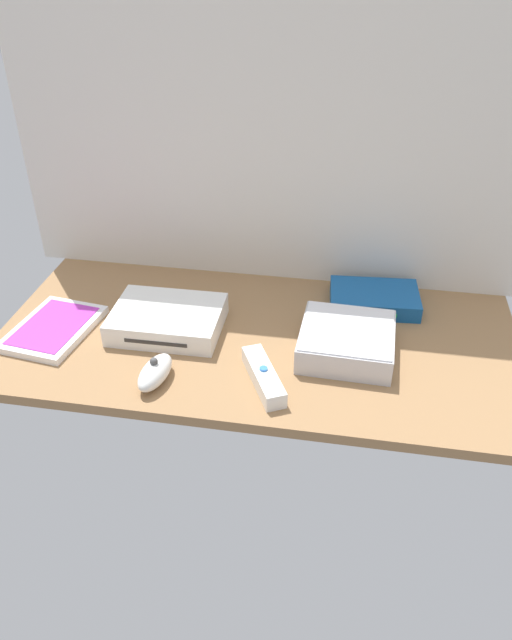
% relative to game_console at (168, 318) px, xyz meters
% --- Properties ---
extents(ground_plane, '(1.00, 0.48, 0.02)m').
position_rel_game_console_xyz_m(ground_plane, '(0.18, -0.00, -0.03)').
color(ground_plane, '#936D47').
rests_on(ground_plane, ground).
extents(back_wall, '(1.10, 0.01, 0.64)m').
position_rel_game_console_xyz_m(back_wall, '(0.18, 0.24, 0.30)').
color(back_wall, silver).
rests_on(back_wall, ground).
extents(game_console, '(0.21, 0.17, 0.04)m').
position_rel_game_console_xyz_m(game_console, '(0.00, 0.00, 0.00)').
color(game_console, white).
rests_on(game_console, ground_plane).
extents(mini_computer, '(0.18, 0.18, 0.05)m').
position_rel_game_console_xyz_m(mini_computer, '(0.35, -0.02, 0.00)').
color(mini_computer, silver).
rests_on(mini_computer, ground_plane).
extents(game_case, '(0.16, 0.21, 0.02)m').
position_rel_game_console_xyz_m(game_case, '(-0.22, -0.05, -0.01)').
color(game_case, white).
rests_on(game_case, ground_plane).
extents(network_router, '(0.19, 0.13, 0.03)m').
position_rel_game_console_xyz_m(network_router, '(0.40, 0.15, -0.00)').
color(network_router, '#145193').
rests_on(network_router, ground_plane).
extents(remote_wand, '(0.10, 0.15, 0.03)m').
position_rel_game_console_xyz_m(remote_wand, '(0.21, -0.14, -0.01)').
color(remote_wand, white).
rests_on(remote_wand, ground_plane).
extents(remote_nunchuk, '(0.06, 0.11, 0.05)m').
position_rel_game_console_xyz_m(remote_nunchuk, '(0.03, -0.16, -0.00)').
color(remote_nunchuk, white).
rests_on(remote_nunchuk, ground_plane).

